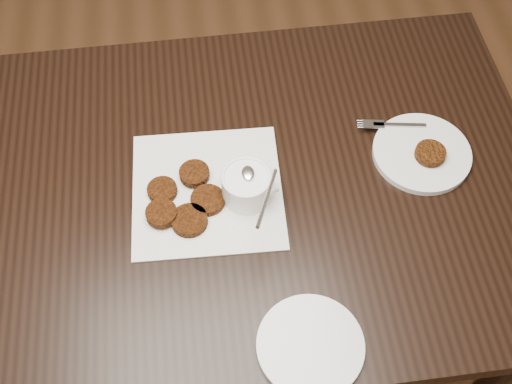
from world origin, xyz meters
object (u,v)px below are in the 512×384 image
table (224,270)px  sauce_ramekin (246,176)px  plate_with_patty (422,151)px  plate_empty (310,346)px  napkin (207,190)px

table → sauce_ramekin: size_ratio=10.05×
plate_with_patty → plate_empty: bearing=-128.7°
napkin → plate_with_patty: bearing=4.0°
sauce_ramekin → plate_empty: 0.33m
table → napkin: bearing=-155.8°
sauce_ramekin → plate_empty: (0.07, -0.32, -0.06)m
table → sauce_ramekin: sauce_ramekin is taller
plate_empty → napkin: bearing=113.3°
table → plate_empty: size_ratio=7.22×
table → napkin: size_ratio=4.53×
sauce_ramekin → plate_with_patty: sauce_ramekin is taller
table → plate_with_patty: size_ratio=6.63×
sauce_ramekin → napkin: bearing=163.6°
napkin → sauce_ramekin: sauce_ramekin is taller
plate_with_patty → sauce_ramekin: bearing=-171.7°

